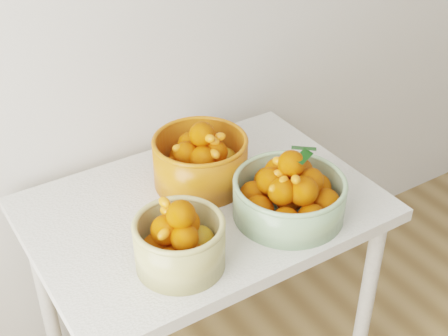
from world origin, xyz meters
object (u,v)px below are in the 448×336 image
at_px(bowl_green, 289,194).
at_px(bowl_orange, 201,160).
at_px(table, 204,229).
at_px(bowl_cream, 179,241).

relative_size(bowl_green, bowl_orange, 1.02).
height_order(table, bowl_green, bowl_green).
distance_m(table, bowl_orange, 0.21).
xyz_separation_m(table, bowl_orange, (0.05, 0.10, 0.18)).
bearing_deg(bowl_cream, table, 46.22).
bearing_deg(bowl_cream, bowl_green, 2.92).
bearing_deg(table, bowl_cream, -133.78).
xyz_separation_m(table, bowl_green, (0.18, -0.17, 0.17)).
relative_size(bowl_cream, bowl_green, 0.75).
distance_m(table, bowl_cream, 0.31).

